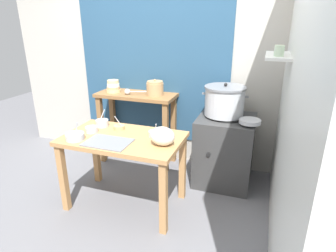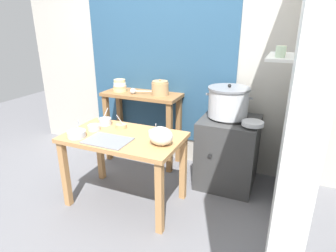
# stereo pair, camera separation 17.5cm
# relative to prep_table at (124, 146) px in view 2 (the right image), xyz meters

# --- Properties ---
(ground_plane) EXTENTS (9.00, 9.00, 0.00)m
(ground_plane) POSITION_rel_prep_table_xyz_m (0.01, 0.05, -0.61)
(ground_plane) COLOR slate
(wall_back) EXTENTS (4.40, 0.12, 2.60)m
(wall_back) POSITION_rel_prep_table_xyz_m (0.10, 1.14, 0.69)
(wall_back) COLOR #B2ADA3
(wall_back) RESTS_ON ground
(wall_right) EXTENTS (0.30, 3.20, 2.60)m
(wall_right) POSITION_rel_prep_table_xyz_m (1.41, 0.25, 0.69)
(wall_right) COLOR silver
(wall_right) RESTS_ON ground
(prep_table) EXTENTS (1.10, 0.66, 0.72)m
(prep_table) POSITION_rel_prep_table_xyz_m (0.00, 0.00, 0.00)
(prep_table) COLOR #B27F4C
(prep_table) RESTS_ON ground
(back_shelf_table) EXTENTS (0.96, 0.40, 0.90)m
(back_shelf_table) POSITION_rel_prep_table_xyz_m (-0.27, 0.88, 0.07)
(back_shelf_table) COLOR olive
(back_shelf_table) RESTS_ON ground
(stove_block) EXTENTS (0.60, 0.61, 0.78)m
(stove_block) POSITION_rel_prep_table_xyz_m (0.85, 0.75, -0.23)
(stove_block) COLOR #383838
(stove_block) RESTS_ON ground
(steamer_pot) EXTENTS (0.48, 0.43, 0.35)m
(steamer_pot) POSITION_rel_prep_table_xyz_m (0.81, 0.77, 0.33)
(steamer_pot) COLOR #B7BABF
(steamer_pot) RESTS_ON stove_block
(clay_pot) EXTENTS (0.20, 0.20, 0.19)m
(clay_pot) POSITION_rel_prep_table_xyz_m (-0.02, 0.88, 0.37)
(clay_pot) COLOR tan
(clay_pot) RESTS_ON back_shelf_table
(bowl_stack_enamel) EXTENTS (0.17, 0.17, 0.15)m
(bowl_stack_enamel) POSITION_rel_prep_table_xyz_m (-0.56, 0.86, 0.36)
(bowl_stack_enamel) COLOR #E5C684
(bowl_stack_enamel) RESTS_ON back_shelf_table
(ladle) EXTENTS (0.29, 0.13, 0.07)m
(ladle) POSITION_rel_prep_table_xyz_m (-0.33, 0.80, 0.33)
(ladle) COLOR #B7BABF
(ladle) RESTS_ON back_shelf_table
(serving_tray) EXTENTS (0.40, 0.28, 0.01)m
(serving_tray) POSITION_rel_prep_table_xyz_m (-0.06, -0.17, 0.12)
(serving_tray) COLOR slate
(serving_tray) RESTS_ON prep_table
(plastic_bag) EXTENTS (0.22, 0.17, 0.16)m
(plastic_bag) POSITION_rel_prep_table_xyz_m (0.41, -0.05, 0.19)
(plastic_bag) COLOR silver
(plastic_bag) RESTS_ON prep_table
(wide_pan) EXTENTS (0.21, 0.21, 0.04)m
(wide_pan) POSITION_rel_prep_table_xyz_m (1.09, 0.59, 0.19)
(wide_pan) COLOR #B7BABF
(wide_pan) RESTS_ON stove_block
(prep_bowl_0) EXTENTS (0.11, 0.11, 0.13)m
(prep_bowl_0) POSITION_rel_prep_table_xyz_m (0.27, 0.10, 0.14)
(prep_bowl_0) COLOR #B7BABF
(prep_bowl_0) RESTS_ON prep_table
(prep_bowl_1) EXTENTS (0.13, 0.13, 0.17)m
(prep_bowl_1) POSITION_rel_prep_table_xyz_m (-0.32, 0.18, 0.15)
(prep_bowl_1) COLOR #B7BABF
(prep_bowl_1) RESTS_ON prep_table
(prep_bowl_2) EXTENTS (0.17, 0.17, 0.17)m
(prep_bowl_2) POSITION_rel_prep_table_xyz_m (-0.37, -0.20, 0.14)
(prep_bowl_2) COLOR #B7BABF
(prep_bowl_2) RESTS_ON prep_table
(prep_bowl_3) EXTENTS (0.11, 0.11, 0.15)m
(prep_bowl_3) POSITION_rel_prep_table_xyz_m (-0.12, 0.16, 0.13)
(prep_bowl_3) COLOR tan
(prep_bowl_3) RESTS_ON prep_table
(prep_bowl_4) EXTENTS (0.12, 0.12, 0.05)m
(prep_bowl_4) POSITION_rel_prep_table_xyz_m (-0.33, 0.01, 0.14)
(prep_bowl_4) COLOR #B7BABF
(prep_bowl_4) RESTS_ON prep_table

